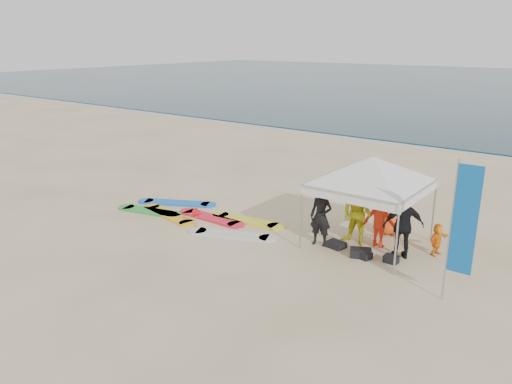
{
  "coord_description": "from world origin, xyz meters",
  "views": [
    {
      "loc": [
        9.51,
        -8.77,
        5.58
      ],
      "look_at": [
        0.9,
        2.6,
        1.2
      ],
      "focal_mm": 35.0,
      "sensor_mm": 36.0,
      "label": 1
    }
  ],
  "objects_px": {
    "person_yellow": "(357,214)",
    "person_seated": "(437,239)",
    "marker_pennant": "(198,213)",
    "person_black_a": "(321,216)",
    "surfboard_spread": "(197,216)",
    "person_orange_b": "(389,207)",
    "feather_flag": "(463,222)",
    "canopy_tent": "(372,157)",
    "person_orange_a": "(380,219)",
    "person_black_b": "(403,226)"
  },
  "relations": [
    {
      "from": "person_seated",
      "to": "person_orange_b",
      "type": "bearing_deg",
      "value": 81.89
    },
    {
      "from": "person_orange_a",
      "to": "canopy_tent",
      "type": "distance_m",
      "value": 1.77
    },
    {
      "from": "person_black_b",
      "to": "canopy_tent",
      "type": "xyz_separation_m",
      "value": [
        -1.12,
        0.28,
        1.63
      ]
    },
    {
      "from": "surfboard_spread",
      "to": "person_orange_b",
      "type": "bearing_deg",
      "value": 23.52
    },
    {
      "from": "person_orange_a",
      "to": "feather_flag",
      "type": "distance_m",
      "value": 3.46
    },
    {
      "from": "person_yellow",
      "to": "feather_flag",
      "type": "relative_size",
      "value": 0.56
    },
    {
      "from": "feather_flag",
      "to": "canopy_tent",
      "type": "bearing_deg",
      "value": 147.56
    },
    {
      "from": "person_black_a",
      "to": "surfboard_spread",
      "type": "xyz_separation_m",
      "value": [
        -4.34,
        -0.48,
        -0.81
      ]
    },
    {
      "from": "person_yellow",
      "to": "surfboard_spread",
      "type": "relative_size",
      "value": 0.32
    },
    {
      "from": "canopy_tent",
      "to": "surfboard_spread",
      "type": "height_order",
      "value": "canopy_tent"
    },
    {
      "from": "person_yellow",
      "to": "person_seated",
      "type": "distance_m",
      "value": 2.21
    },
    {
      "from": "person_orange_a",
      "to": "canopy_tent",
      "type": "relative_size",
      "value": 0.41
    },
    {
      "from": "person_yellow",
      "to": "person_seated",
      "type": "xyz_separation_m",
      "value": [
        2.07,
        0.63,
        -0.46
      ]
    },
    {
      "from": "person_yellow",
      "to": "person_black_b",
      "type": "xyz_separation_m",
      "value": [
        1.38,
        -0.11,
        -0.0
      ]
    },
    {
      "from": "person_yellow",
      "to": "person_orange_a",
      "type": "xyz_separation_m",
      "value": [
        0.59,
        0.26,
        -0.11
      ]
    },
    {
      "from": "canopy_tent",
      "to": "surfboard_spread",
      "type": "bearing_deg",
      "value": -166.45
    },
    {
      "from": "person_yellow",
      "to": "person_orange_b",
      "type": "bearing_deg",
      "value": 76.81
    },
    {
      "from": "person_black_a",
      "to": "person_black_b",
      "type": "relative_size",
      "value": 0.94
    },
    {
      "from": "person_orange_b",
      "to": "surfboard_spread",
      "type": "height_order",
      "value": "person_orange_b"
    },
    {
      "from": "person_black_b",
      "to": "person_seated",
      "type": "bearing_deg",
      "value": -167.07
    },
    {
      "from": "person_yellow",
      "to": "marker_pennant",
      "type": "distance_m",
      "value": 4.76
    },
    {
      "from": "person_black_b",
      "to": "feather_flag",
      "type": "bearing_deg",
      "value": 104.87
    },
    {
      "from": "person_seated",
      "to": "surfboard_spread",
      "type": "distance_m",
      "value": 7.42
    },
    {
      "from": "person_black_a",
      "to": "canopy_tent",
      "type": "bearing_deg",
      "value": 28.76
    },
    {
      "from": "person_orange_a",
      "to": "person_seated",
      "type": "relative_size",
      "value": 1.79
    },
    {
      "from": "person_black_a",
      "to": "person_yellow",
      "type": "distance_m",
      "value": 1.02
    },
    {
      "from": "canopy_tent",
      "to": "feather_flag",
      "type": "relative_size",
      "value": 1.2
    },
    {
      "from": "person_yellow",
      "to": "person_orange_a",
      "type": "height_order",
      "value": "person_yellow"
    },
    {
      "from": "feather_flag",
      "to": "marker_pennant",
      "type": "bearing_deg",
      "value": -179.23
    },
    {
      "from": "person_yellow",
      "to": "person_seated",
      "type": "relative_size",
      "value": 2.04
    },
    {
      "from": "person_seated",
      "to": "person_black_a",
      "type": "bearing_deg",
      "value": 127.02
    },
    {
      "from": "person_seated",
      "to": "marker_pennant",
      "type": "height_order",
      "value": "person_seated"
    },
    {
      "from": "person_yellow",
      "to": "canopy_tent",
      "type": "bearing_deg",
      "value": 36.96
    },
    {
      "from": "person_orange_b",
      "to": "person_orange_a",
      "type": "bearing_deg",
      "value": 66.19
    },
    {
      "from": "person_orange_b",
      "to": "canopy_tent",
      "type": "xyz_separation_m",
      "value": [
        -0.13,
        -1.1,
        1.7
      ]
    },
    {
      "from": "person_black_b",
      "to": "canopy_tent",
      "type": "relative_size",
      "value": 0.47
    },
    {
      "from": "surfboard_spread",
      "to": "person_seated",
      "type": "bearing_deg",
      "value": 13.74
    },
    {
      "from": "person_black_a",
      "to": "surfboard_spread",
      "type": "relative_size",
      "value": 0.3
    },
    {
      "from": "person_yellow",
      "to": "feather_flag",
      "type": "bearing_deg",
      "value": -24.0
    },
    {
      "from": "person_black_a",
      "to": "person_orange_b",
      "type": "height_order",
      "value": "person_black_a"
    },
    {
      "from": "person_orange_b",
      "to": "canopy_tent",
      "type": "distance_m",
      "value": 2.03
    },
    {
      "from": "marker_pennant",
      "to": "person_orange_b",
      "type": "bearing_deg",
      "value": 32.8
    },
    {
      "from": "person_seated",
      "to": "surfboard_spread",
      "type": "relative_size",
      "value": 0.15
    },
    {
      "from": "person_seated",
      "to": "marker_pennant",
      "type": "relative_size",
      "value": 1.39
    },
    {
      "from": "canopy_tent",
      "to": "marker_pennant",
      "type": "distance_m",
      "value": 5.45
    },
    {
      "from": "person_orange_a",
      "to": "surfboard_spread",
      "type": "height_order",
      "value": "person_orange_a"
    },
    {
      "from": "person_black_a",
      "to": "surfboard_spread",
      "type": "bearing_deg",
      "value": 177.16
    },
    {
      "from": "person_black_a",
      "to": "person_black_b",
      "type": "bearing_deg",
      "value": 4.69
    },
    {
      "from": "person_orange_b",
      "to": "canopy_tent",
      "type": "relative_size",
      "value": 0.44
    },
    {
      "from": "person_seated",
      "to": "surfboard_spread",
      "type": "height_order",
      "value": "person_seated"
    }
  ]
}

